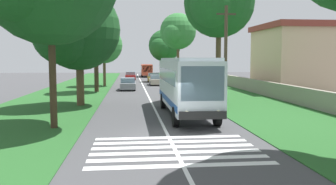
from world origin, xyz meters
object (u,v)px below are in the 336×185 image
object	(u,v)px
utility_pole	(226,56)
roadside_tree_left_2	(103,46)
trailing_car_2	(154,78)
roadside_tree_left_0	(94,36)
roadside_tree_right_0	(217,5)
roadside_tree_right_2	(177,32)
trailing_car_1	(156,80)
trailing_car_3	(130,76)
roadside_tree_right_3	(164,47)
coach_bus	(186,82)
trailing_minibus_0	(147,69)
roadside_building	(293,57)
trailing_car_0	(128,84)
roadside_tree_left_3	(76,32)

from	to	relation	value
utility_pole	roadside_tree_left_2	bearing A→B (deg)	23.79
trailing_car_2	roadside_tree_left_0	world-z (taller)	roadside_tree_left_0
roadside_tree_right_0	roadside_tree_right_2	xyz separation A→B (m)	(28.81, -0.44, -0.20)
trailing_car_2	trailing_car_1	bearing A→B (deg)	179.22
trailing_car_3	roadside_tree_right_3	bearing A→B (deg)	-26.03
trailing_car_3	roadside_tree_right_3	distance (m)	17.54
roadside_tree_left_0	roadside_tree_right_0	world-z (taller)	roadside_tree_right_0
trailing_car_1	trailing_car_3	bearing A→B (deg)	15.23
roadside_tree_right_0	roadside_tree_right_2	distance (m)	28.81
coach_bus	trailing_car_2	world-z (taller)	coach_bus
trailing_minibus_0	roadside_building	bearing A→B (deg)	-155.13
trailing_minibus_0	roadside_tree_left_0	size ratio (longest dim) A/B	0.69
trailing_car_1	trailing_minibus_0	xyz separation A→B (m)	(22.54, 0.29, 0.88)
utility_pole	roadside_building	world-z (taller)	roadside_building
trailing_car_0	utility_pole	xyz separation A→B (m)	(-17.32, -7.11, 3.22)
roadside_building	roadside_tree_right_2	bearing A→B (deg)	29.73
coach_bus	trailing_car_1	distance (m)	27.36
roadside_tree_right_3	roadside_tree_right_0	bearing A→B (deg)	179.91
trailing_car_2	trailing_minibus_0	bearing A→B (deg)	1.43
trailing_car_0	utility_pole	distance (m)	19.00
trailing_car_3	roadside_tree_left_2	world-z (taller)	roadside_tree_left_2
trailing_car_3	roadside_tree_right_2	distance (m)	11.48
trailing_car_3	coach_bus	bearing A→B (deg)	-175.07
trailing_car_0	roadside_tree_left_0	xyz separation A→B (m)	(-2.60, 3.59, 5.42)
trailing_minibus_0	roadside_tree_right_0	xyz separation A→B (m)	(-42.69, -3.94, 6.62)
roadside_tree_left_0	roadside_tree_right_3	size ratio (longest dim) A/B	0.88
trailing_car_1	roadside_tree_right_3	distance (m)	28.82
trailing_minibus_0	roadside_tree_right_2	xyz separation A→B (m)	(-13.88, -4.38, 6.42)
roadside_tree_right_0	trailing_car_2	bearing A→B (deg)	7.44
trailing_car_3	trailing_minibus_0	world-z (taller)	trailing_minibus_0
roadside_tree_left_3	roadside_tree_right_3	world-z (taller)	roadside_tree_right_3
trailing_car_3	utility_pole	bearing A→B (deg)	-169.91
roadside_tree_left_3	roadside_tree_right_0	world-z (taller)	roadside_tree_right_0
trailing_car_2	roadside_tree_right_3	world-z (taller)	roadside_tree_right_3
trailing_car_0	roadside_tree_right_0	world-z (taller)	roadside_tree_right_0
roadside_tree_left_2	roadside_tree_right_3	bearing A→B (deg)	-20.45
roadside_tree_right_0	roadside_tree_right_3	distance (m)	48.21
trailing_car_1	roadside_building	world-z (taller)	roadside_building
roadside_tree_left_3	roadside_building	xyz separation A→B (m)	(11.33, -22.75, -1.92)
trailing_car_1	roadside_tree_left_3	bearing A→B (deg)	160.39
roadside_tree_right_3	trailing_car_0	bearing A→B (deg)	167.89
trailing_car_3	utility_pole	distance (m)	38.72
trailing_car_1	trailing_car_3	distance (m)	13.57
trailing_car_2	roadside_tree_left_3	bearing A→B (deg)	164.77
coach_bus	trailing_car_2	bearing A→B (deg)	-0.29
trailing_car_0	trailing_car_1	xyz separation A→B (m)	(7.58, -3.91, 0.00)
trailing_car_0	roadside_tree_left_2	xyz separation A→B (m)	(6.27, 3.30, 4.68)
trailing_car_1	roadside_tree_left_3	world-z (taller)	roadside_tree_left_3
roadside_tree_left_0	roadside_tree_right_0	xyz separation A→B (m)	(-9.98, -11.16, 2.08)
trailing_car_2	roadside_tree_left_2	distance (m)	12.06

